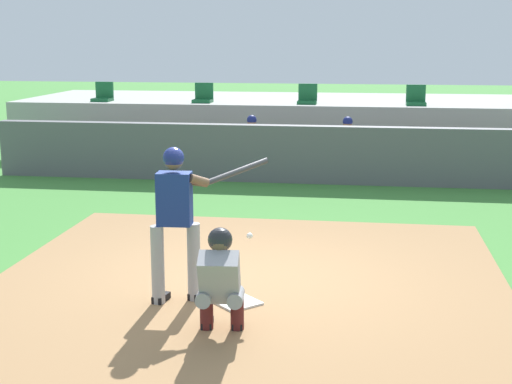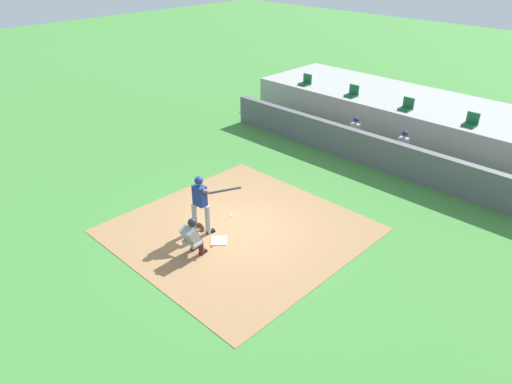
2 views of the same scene
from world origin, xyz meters
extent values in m
plane|color=#428438|center=(0.00, 0.00, 0.00)|extent=(80.00, 80.00, 0.00)
cube|color=#9E754C|center=(0.00, 0.00, 0.01)|extent=(6.40, 6.40, 0.01)
cube|color=white|center=(0.00, -0.80, 0.02)|extent=(0.62, 0.62, 0.02)
cylinder|color=#99999E|center=(-0.89, -0.91, 0.46)|extent=(0.15, 0.15, 0.92)
cylinder|color=#99999E|center=(-0.51, -0.74, 0.46)|extent=(0.15, 0.15, 0.92)
cube|color=navy|center=(-0.70, -0.83, 1.22)|extent=(0.39, 0.26, 0.60)
sphere|color=brown|center=(-0.70, -0.83, 1.65)|extent=(0.21, 0.21, 0.21)
sphere|color=navy|center=(-0.70, -0.83, 1.68)|extent=(0.24, 0.24, 0.24)
cylinder|color=brown|center=(-0.62, -0.75, 1.43)|extent=(0.57, 0.18, 0.18)
cylinder|color=brown|center=(-0.43, -0.79, 1.43)|extent=(0.25, 0.25, 0.17)
cylinder|color=#333338|center=(-0.05, -0.43, 1.48)|extent=(0.66, 0.63, 0.24)
cube|color=black|center=(-0.88, -0.85, 0.04)|extent=(0.17, 0.28, 0.09)
cube|color=black|center=(-0.50, -0.69, 0.04)|extent=(0.17, 0.28, 0.09)
cylinder|color=gray|center=(-0.17, -1.72, 0.42)|extent=(0.19, 0.33, 0.16)
cylinder|color=#4C1919|center=(-0.19, -1.58, 0.21)|extent=(0.14, 0.14, 0.42)
cube|color=black|center=(-0.19, -1.52, 0.04)|extent=(0.13, 0.25, 0.08)
cylinder|color=gray|center=(0.15, -1.70, 0.42)|extent=(0.19, 0.33, 0.16)
cylinder|color=#4C1919|center=(0.13, -1.55, 0.21)|extent=(0.14, 0.14, 0.42)
cube|color=black|center=(0.13, -1.49, 0.04)|extent=(0.13, 0.25, 0.08)
cube|color=gray|center=(-0.01, -1.76, 0.64)|extent=(0.44, 0.47, 0.57)
cube|color=#2D2D33|center=(-0.02, -1.64, 0.64)|extent=(0.40, 0.29, 0.45)
sphere|color=brown|center=(-0.02, -1.68, 0.98)|extent=(0.21, 0.21, 0.21)
sphere|color=#232328|center=(-0.02, -1.66, 1.00)|extent=(0.25, 0.25, 0.25)
cylinder|color=brown|center=(-0.07, -1.54, 0.64)|extent=(0.14, 0.46, 0.10)
ellipsoid|color=brown|center=(-0.13, -1.32, 0.64)|extent=(0.29, 0.15, 0.30)
sphere|color=white|center=(0.08, -0.39, 0.70)|extent=(0.07, 0.07, 0.07)
cube|color=#59595E|center=(0.00, 6.50, 0.60)|extent=(13.00, 0.30, 1.20)
cube|color=olive|center=(0.00, 7.50, 0.23)|extent=(11.80, 0.44, 0.45)
cylinder|color=#939399|center=(-1.22, 7.25, 0.49)|extent=(0.15, 0.40, 0.15)
cylinder|color=#939399|center=(-1.22, 7.05, 0.23)|extent=(0.13, 0.13, 0.45)
cube|color=maroon|center=(-1.22, 7.00, 0.04)|extent=(0.11, 0.24, 0.08)
cylinder|color=#939399|center=(-0.96, 7.25, 0.49)|extent=(0.15, 0.40, 0.15)
cylinder|color=#939399|center=(-0.96, 7.05, 0.23)|extent=(0.13, 0.13, 0.45)
cube|color=maroon|center=(-0.96, 7.00, 0.04)|extent=(0.11, 0.24, 0.08)
cube|color=gray|center=(-1.09, 7.47, 0.76)|extent=(0.36, 0.22, 0.54)
sphere|color=#996B4C|center=(-1.09, 7.47, 1.15)|extent=(0.20, 0.20, 0.20)
sphere|color=navy|center=(-1.09, 7.47, 1.19)|extent=(0.22, 0.22, 0.22)
cylinder|color=#996B4C|center=(-1.29, 7.33, 0.65)|extent=(0.09, 0.41, 0.22)
cylinder|color=#996B4C|center=(-0.89, 7.33, 0.65)|extent=(0.09, 0.41, 0.22)
cylinder|color=#939399|center=(0.90, 7.25, 0.49)|extent=(0.15, 0.40, 0.15)
cylinder|color=#939399|center=(0.90, 7.05, 0.23)|extent=(0.13, 0.13, 0.45)
cube|color=maroon|center=(0.90, 7.00, 0.04)|extent=(0.11, 0.24, 0.08)
cylinder|color=#939399|center=(1.16, 7.25, 0.49)|extent=(0.15, 0.40, 0.15)
cylinder|color=#939399|center=(1.16, 7.05, 0.23)|extent=(0.13, 0.13, 0.45)
cube|color=maroon|center=(1.16, 7.00, 0.04)|extent=(0.11, 0.24, 0.08)
cube|color=gray|center=(1.03, 7.47, 0.76)|extent=(0.36, 0.22, 0.54)
sphere|color=#996B4C|center=(1.03, 7.47, 1.15)|extent=(0.20, 0.20, 0.20)
sphere|color=navy|center=(1.03, 7.47, 1.19)|extent=(0.22, 0.22, 0.22)
cylinder|color=#996B4C|center=(0.83, 7.33, 0.65)|extent=(0.09, 0.41, 0.22)
cylinder|color=#996B4C|center=(1.23, 7.33, 0.65)|extent=(0.09, 0.41, 0.22)
cube|color=#9E9E99|center=(0.00, 10.90, 0.70)|extent=(15.00, 4.40, 1.40)
cube|color=#196033|center=(-5.20, 9.30, 1.44)|extent=(0.46, 0.46, 0.08)
cube|color=#196033|center=(-5.20, 9.50, 1.68)|extent=(0.46, 0.06, 0.40)
cube|color=#196033|center=(-2.60, 9.30, 1.44)|extent=(0.46, 0.46, 0.08)
cube|color=#196033|center=(-2.60, 9.50, 1.68)|extent=(0.46, 0.06, 0.40)
cube|color=#196033|center=(0.00, 9.30, 1.44)|extent=(0.46, 0.46, 0.08)
cube|color=#196033|center=(0.00, 9.50, 1.68)|extent=(0.46, 0.06, 0.40)
cube|color=#196033|center=(2.60, 9.30, 1.44)|extent=(0.46, 0.46, 0.08)
cube|color=#196033|center=(2.60, 9.50, 1.68)|extent=(0.46, 0.06, 0.40)
camera|label=1|loc=(1.37, -8.64, 2.99)|focal=51.61mm
camera|label=2|loc=(8.46, -7.97, 7.60)|focal=33.18mm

